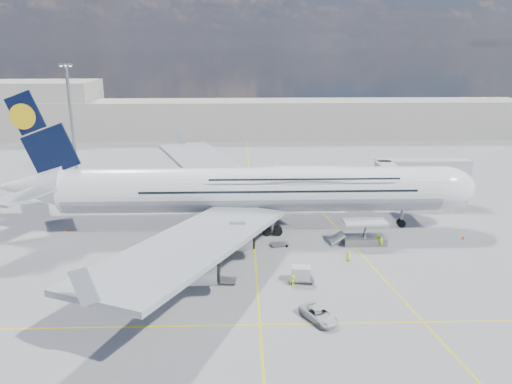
{
  "coord_description": "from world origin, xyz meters",
  "views": [
    {
      "loc": [
        -1.91,
        -68.33,
        29.69
      ],
      "look_at": [
        0.43,
        8.0,
        6.93
      ],
      "focal_mm": 35.0,
      "sensor_mm": 36.0,
      "label": 1
    }
  ],
  "objects_px": {
    "light_mast": "(72,120)",
    "cone_wing_left_outer": "(176,189)",
    "dolly_nose_far": "(301,274)",
    "catering_truck_outer": "(201,171)",
    "airliner": "(255,189)",
    "cone_wing_right_outer": "(117,297)",
    "dolly_back": "(147,255)",
    "crew_van": "(348,256)",
    "jet_bridge": "(411,171)",
    "crew_nose": "(381,242)",
    "crew_tug": "(293,281)",
    "crew_loader": "(378,241)",
    "cone_tail": "(69,230)",
    "dolly_row_a": "(87,277)",
    "cone_nose": "(463,238)",
    "service_van": "(319,315)",
    "dolly_row_c": "(224,280)",
    "crew_wing": "(162,268)",
    "dolly_nose_near": "(279,244)",
    "cargo_loader": "(363,236)",
    "baggage_tug": "(213,247)",
    "cone_wing_right_inner": "(180,268)",
    "dolly_row_b": "(159,248)",
    "catering_truck_inner": "(207,190)"
  },
  "relations": [
    {
      "from": "light_mast",
      "to": "cone_wing_left_outer",
      "type": "bearing_deg",
      "value": -25.98
    },
    {
      "from": "dolly_nose_far",
      "to": "catering_truck_outer",
      "type": "xyz_separation_m",
      "value": [
        -16.65,
        51.34,
        0.93
      ]
    },
    {
      "from": "airliner",
      "to": "cone_wing_right_outer",
      "type": "bearing_deg",
      "value": -126.38
    },
    {
      "from": "dolly_back",
      "to": "crew_van",
      "type": "distance_m",
      "value": 28.52
    },
    {
      "from": "jet_bridge",
      "to": "crew_nose",
      "type": "relative_size",
      "value": 11.02
    },
    {
      "from": "airliner",
      "to": "crew_tug",
      "type": "height_order",
      "value": "airliner"
    },
    {
      "from": "crew_loader",
      "to": "cone_tail",
      "type": "xyz_separation_m",
      "value": [
        -49.24,
        8.07,
        -0.67
      ]
    },
    {
      "from": "dolly_row_a",
      "to": "cone_nose",
      "type": "bearing_deg",
      "value": 11.97
    },
    {
      "from": "cone_tail",
      "to": "service_van",
      "type": "bearing_deg",
      "value": -37.81
    },
    {
      "from": "dolly_row_c",
      "to": "service_van",
      "type": "bearing_deg",
      "value": -30.67
    },
    {
      "from": "airliner",
      "to": "crew_wing",
      "type": "relative_size",
      "value": 41.98
    },
    {
      "from": "dolly_row_a",
      "to": "dolly_nose_near",
      "type": "bearing_deg",
      "value": 22.92
    },
    {
      "from": "cargo_loader",
      "to": "dolly_row_c",
      "type": "height_order",
      "value": "cargo_loader"
    },
    {
      "from": "baggage_tug",
      "to": "light_mast",
      "type": "bearing_deg",
      "value": 103.43
    },
    {
      "from": "airliner",
      "to": "service_van",
      "type": "xyz_separation_m",
      "value": [
        6.37,
        -29.23,
        -6.15
      ]
    },
    {
      "from": "service_van",
      "to": "cone_wing_right_inner",
      "type": "bearing_deg",
      "value": 112.05
    },
    {
      "from": "airliner",
      "to": "cone_wing_left_outer",
      "type": "bearing_deg",
      "value": 124.62
    },
    {
      "from": "crew_loader",
      "to": "dolly_row_a",
      "type": "bearing_deg",
      "value": -113.27
    },
    {
      "from": "dolly_back",
      "to": "cone_nose",
      "type": "relative_size",
      "value": 6.5
    },
    {
      "from": "cargo_loader",
      "to": "dolly_row_c",
      "type": "distance_m",
      "value": 24.58
    },
    {
      "from": "service_van",
      "to": "crew_wing",
      "type": "height_order",
      "value": "crew_wing"
    },
    {
      "from": "light_mast",
      "to": "dolly_nose_far",
      "type": "distance_m",
      "value": 72.36
    },
    {
      "from": "dolly_nose_far",
      "to": "crew_nose",
      "type": "bearing_deg",
      "value": 48.1
    },
    {
      "from": "cone_wing_right_inner",
      "to": "crew_loader",
      "type": "bearing_deg",
      "value": 13.72
    },
    {
      "from": "dolly_row_b",
      "to": "cone_nose",
      "type": "height_order",
      "value": "dolly_row_b"
    },
    {
      "from": "dolly_back",
      "to": "cone_wing_left_outer",
      "type": "bearing_deg",
      "value": 102.14
    },
    {
      "from": "catering_truck_inner",
      "to": "cone_wing_left_outer",
      "type": "distance_m",
      "value": 9.58
    },
    {
      "from": "baggage_tug",
      "to": "cone_wing_right_inner",
      "type": "bearing_deg",
      "value": -148.95
    },
    {
      "from": "crew_van",
      "to": "cone_tail",
      "type": "height_order",
      "value": "crew_van"
    },
    {
      "from": "dolly_nose_near",
      "to": "crew_tug",
      "type": "relative_size",
      "value": 1.87
    },
    {
      "from": "cargo_loader",
      "to": "dolly_nose_far",
      "type": "distance_m",
      "value": 16.86
    },
    {
      "from": "crew_tug",
      "to": "dolly_row_a",
      "type": "bearing_deg",
      "value": 153.07
    },
    {
      "from": "jet_bridge",
      "to": "cargo_loader",
      "type": "height_order",
      "value": "jet_bridge"
    },
    {
      "from": "cone_wing_left_outer",
      "to": "cone_wing_right_inner",
      "type": "bearing_deg",
      "value": -82.26
    },
    {
      "from": "crew_nose",
      "to": "cone_wing_right_outer",
      "type": "xyz_separation_m",
      "value": [
        -36.35,
        -14.81,
        -0.59
      ]
    },
    {
      "from": "baggage_tug",
      "to": "crew_nose",
      "type": "bearing_deg",
      "value": -22.09
    },
    {
      "from": "jet_bridge",
      "to": "cone_wing_right_outer",
      "type": "xyz_separation_m",
      "value": [
        -46.92,
        -34.52,
        -6.59
      ]
    },
    {
      "from": "cone_wing_right_inner",
      "to": "crew_tug",
      "type": "bearing_deg",
      "value": -20.06
    },
    {
      "from": "service_van",
      "to": "cone_wing_left_outer",
      "type": "distance_m",
      "value": 56.98
    },
    {
      "from": "catering_truck_inner",
      "to": "cargo_loader",
      "type": "bearing_deg",
      "value": -50.53
    },
    {
      "from": "service_van",
      "to": "crew_nose",
      "type": "distance_m",
      "value": 24.03
    },
    {
      "from": "dolly_nose_near",
      "to": "service_van",
      "type": "height_order",
      "value": "service_van"
    },
    {
      "from": "airliner",
      "to": "catering_truck_inner",
      "type": "relative_size",
      "value": 11.82
    },
    {
      "from": "baggage_tug",
      "to": "crew_wing",
      "type": "relative_size",
      "value": 1.54
    },
    {
      "from": "cargo_loader",
      "to": "catering_truck_outer",
      "type": "height_order",
      "value": "catering_truck_outer"
    },
    {
      "from": "catering_truck_outer",
      "to": "crew_nose",
      "type": "bearing_deg",
      "value": -51.28
    },
    {
      "from": "dolly_nose_near",
      "to": "crew_loader",
      "type": "bearing_deg",
      "value": -15.98
    },
    {
      "from": "dolly_row_b",
      "to": "cone_wing_left_outer",
      "type": "xyz_separation_m",
      "value": [
        -1.71,
        33.4,
        -0.72
      ]
    },
    {
      "from": "cargo_loader",
      "to": "crew_wing",
      "type": "relative_size",
      "value": 4.53
    },
    {
      "from": "dolly_row_c",
      "to": "baggage_tug",
      "type": "relative_size",
      "value": 1.15
    }
  ]
}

